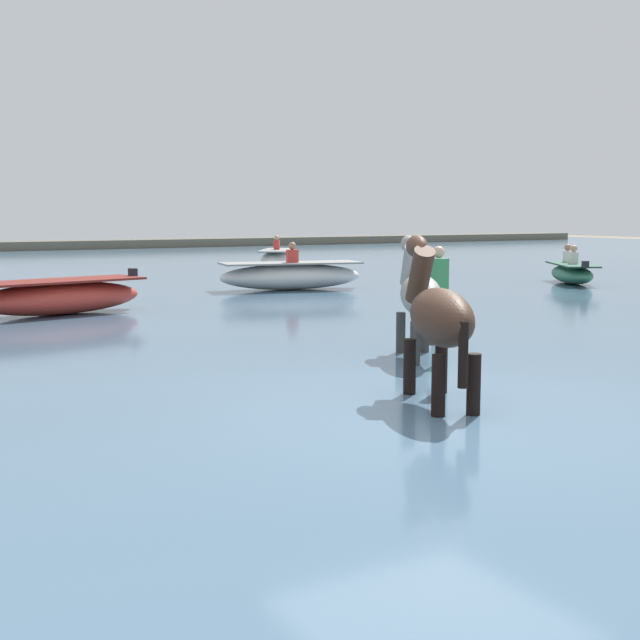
# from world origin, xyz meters

# --- Properties ---
(ground_plane) EXTENTS (120.00, 120.00, 0.00)m
(ground_plane) POSITION_xyz_m (0.00, 0.00, 0.00)
(ground_plane) COLOR #84755B
(water_surface) EXTENTS (90.00, 90.00, 0.37)m
(water_surface) POSITION_xyz_m (0.00, 10.00, 0.18)
(water_surface) COLOR slate
(water_surface) RESTS_ON ground
(horse_lead_dark_bay) EXTENTS (0.94, 1.78, 1.95)m
(horse_lead_dark_bay) POSITION_xyz_m (0.15, 0.13, 1.15)
(horse_lead_dark_bay) COLOR #382319
(horse_lead_dark_bay) RESTS_ON ground
(horse_trailing_grey) EXTENTS (1.01, 1.68, 1.88)m
(horse_trailing_grey) POSITION_xyz_m (1.54, 2.28, 1.11)
(horse_trailing_grey) COLOR gray
(horse_trailing_grey) RESTS_ON ground
(boat_near_starboard) EXTENTS (3.61, 1.83, 1.13)m
(boat_near_starboard) POSITION_xyz_m (4.70, 11.51, 0.70)
(boat_near_starboard) COLOR silver
(boat_near_starboard) RESTS_ON water_surface
(boat_far_inshore) EXTENTS (3.27, 1.69, 0.76)m
(boat_far_inshore) POSITION_xyz_m (-1.26, 9.21, 0.68)
(boat_far_inshore) COLOR #BC382D
(boat_far_inshore) RESTS_ON water_surface
(boat_near_port) EXTENTS (2.54, 3.08, 1.07)m
(boat_near_port) POSITION_xyz_m (8.32, 19.23, 0.67)
(boat_near_port) COLOR silver
(boat_near_port) RESTS_ON water_surface
(boat_distant_west) EXTENTS (2.11, 2.64, 0.99)m
(boat_distant_west) POSITION_xyz_m (11.83, 9.43, 0.64)
(boat_distant_west) COLOR #337556
(boat_distant_west) RESTS_ON water_surface
(person_onlooker_right) EXTENTS (0.36, 0.27, 1.63)m
(person_onlooker_right) POSITION_xyz_m (4.00, 5.02, 0.87)
(person_onlooker_right) COLOR #383842
(person_onlooker_right) RESTS_ON ground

